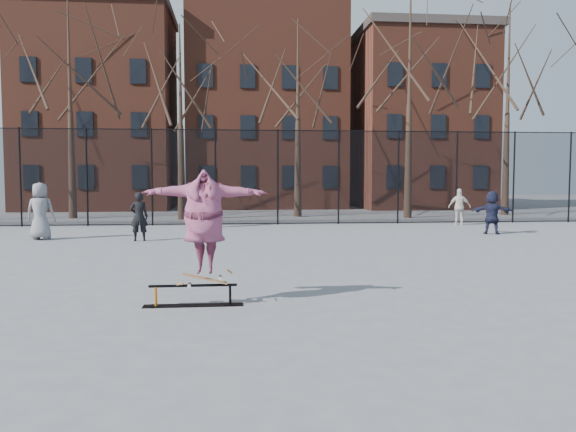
{
  "coord_description": "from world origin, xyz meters",
  "views": [
    {
      "loc": [
        -0.69,
        -10.56,
        2.02
      ],
      "look_at": [
        0.5,
        1.5,
        1.17
      ],
      "focal_mm": 35.0,
      "sensor_mm": 36.0,
      "label": 1
    }
  ],
  "objects": [
    {
      "name": "skater",
      "position": [
        -1.13,
        -1.8,
        1.24
      ],
      "size": [
        2.04,
        0.75,
        1.62
      ],
      "primitive_type": "imported",
      "rotation": [
        0.0,
        0.0,
        -0.11
      ],
      "color": "#693D9A",
      "rests_on": "skateboard"
    },
    {
      "name": "rowhouses",
      "position": [
        0.72,
        26.0,
        6.06
      ],
      "size": [
        29.0,
        7.0,
        13.0
      ],
      "color": "#5F2C1E",
      "rests_on": "ground"
    },
    {
      "name": "fence",
      "position": [
        -0.01,
        13.0,
        2.05
      ],
      "size": [
        34.03,
        0.07,
        4.0
      ],
      "color": "black",
      "rests_on": "ground"
    },
    {
      "name": "skate_rail",
      "position": [
        -1.32,
        -1.8,
        0.13
      ],
      "size": [
        1.55,
        0.24,
        0.34
      ],
      "color": "black",
      "rests_on": "ground"
    },
    {
      "name": "ground",
      "position": [
        0.0,
        0.0,
        0.0
      ],
      "size": [
        100.0,
        100.0,
        0.0
      ],
      "primitive_type": "plane",
      "color": "slate"
    },
    {
      "name": "bystander_white",
      "position": [
        8.74,
        12.0,
        0.76
      ],
      "size": [
        0.96,
        0.59,
        1.53
      ],
      "primitive_type": "imported",
      "rotation": [
        0.0,
        0.0,
        2.88
      ],
      "color": "silver",
      "rests_on": "ground"
    },
    {
      "name": "bystander_navy",
      "position": [
        8.4,
        8.33,
        0.77
      ],
      "size": [
        1.47,
        1.05,
        1.53
      ],
      "primitive_type": "imported",
      "rotation": [
        0.0,
        0.0,
        2.67
      ],
      "color": "#1C1F38",
      "rests_on": "ground"
    },
    {
      "name": "skateboard",
      "position": [
        -1.13,
        -1.8,
        0.39
      ],
      "size": [
        0.76,
        0.18,
        0.09
      ],
      "primitive_type": null,
      "color": "#92633A",
      "rests_on": "skate_rail"
    },
    {
      "name": "bystander_grey",
      "position": [
        -6.82,
        8.03,
        0.92
      ],
      "size": [
        0.94,
        0.64,
        1.84
      ],
      "primitive_type": "imported",
      "rotation": [
        0.0,
        0.0,
        3.07
      ],
      "color": "slate",
      "rests_on": "ground"
    },
    {
      "name": "bystander_black",
      "position": [
        -3.63,
        7.36,
        0.77
      ],
      "size": [
        0.6,
        0.42,
        1.54
      ],
      "primitive_type": "imported",
      "rotation": [
        0.0,
        0.0,
        3.25
      ],
      "color": "black",
      "rests_on": "ground"
    },
    {
      "name": "bystander_red",
      "position": [
        -1.64,
        12.0,
        0.89
      ],
      "size": [
        0.99,
        0.84,
        1.78
      ],
      "primitive_type": "imported",
      "rotation": [
        0.0,
        0.0,
        3.35
      ],
      "color": "red",
      "rests_on": "ground"
    },
    {
      "name": "tree_row",
      "position": [
        -0.25,
        17.15,
        7.36
      ],
      "size": [
        33.66,
        7.46,
        10.67
      ],
      "color": "black",
      "rests_on": "ground"
    }
  ]
}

